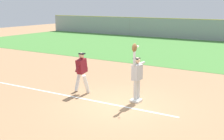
# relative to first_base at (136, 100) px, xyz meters

# --- Properties ---
(ground_plane) EXTENTS (68.85, 68.85, 0.00)m
(ground_plane) POSITION_rel_first_base_xyz_m (-0.28, -0.63, -0.04)
(ground_plane) COLOR #A37A54
(outfield_grass) EXTENTS (46.90, 14.73, 0.01)m
(outfield_grass) POSITION_rel_first_base_xyz_m (-0.28, 13.81, -0.04)
(outfield_grass) COLOR #478438
(outfield_grass) RESTS_ON ground_plane
(chalk_foul_line) EXTENTS (12.00, 0.49, 0.01)m
(chalk_foul_line) POSITION_rel_first_base_xyz_m (-4.00, -0.90, -0.04)
(chalk_foul_line) COLOR white
(chalk_foul_line) RESTS_ON ground_plane
(first_base) EXTENTS (0.38, 0.38, 0.08)m
(first_base) POSITION_rel_first_base_xyz_m (0.00, 0.00, 0.00)
(first_base) COLOR white
(first_base) RESTS_ON ground_plane
(fielder) EXTENTS (0.29, 0.89, 2.28)m
(fielder) POSITION_rel_first_base_xyz_m (-0.02, 0.06, 1.08)
(fielder) COLOR silver
(fielder) RESTS_ON ground_plane
(runner) EXTENTS (0.72, 0.84, 1.72)m
(runner) POSITION_rel_first_base_xyz_m (-2.51, -0.15, 0.96)
(runner) COLOR white
(runner) RESTS_ON ground_plane
(baseball) EXTENTS (0.07, 0.07, 0.07)m
(baseball) POSITION_rel_first_base_xyz_m (0.14, -0.21, 2.15)
(baseball) COLOR white
(parked_car_red) EXTENTS (4.46, 2.22, 1.25)m
(parked_car_red) POSITION_rel_first_base_xyz_m (-9.53, 23.67, 0.63)
(parked_car_red) COLOR #B21E1E
(parked_car_red) RESTS_ON ground_plane
(parked_car_green) EXTENTS (4.43, 2.19, 1.25)m
(parked_car_green) POSITION_rel_first_base_xyz_m (-4.37, 23.92, 0.63)
(parked_car_green) COLOR #1E6B33
(parked_car_green) RESTS_ON ground_plane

